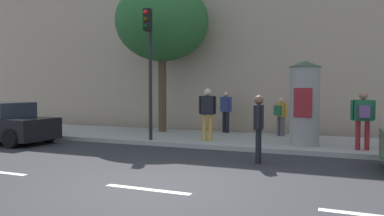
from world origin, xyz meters
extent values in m
plane|color=#2B2B2D|center=(0.00, 0.00, 0.00)|extent=(80.00, 80.00, 0.00)
cube|color=#9E9B93|center=(0.00, 7.00, 0.07)|extent=(36.00, 4.00, 0.15)
cube|color=silver|center=(0.00, 0.00, 0.00)|extent=(1.80, 0.16, 0.01)
cube|color=tan|center=(0.00, 12.00, 4.65)|extent=(36.00, 5.00, 9.29)
cylinder|color=black|center=(-2.89, 5.35, 2.04)|extent=(0.12, 0.12, 3.78)
cube|color=black|center=(-2.89, 5.17, 4.30)|extent=(0.24, 0.24, 0.75)
sphere|color=red|center=(-2.89, 5.04, 4.54)|extent=(0.16, 0.16, 0.16)
sphere|color=#3C2906|center=(-2.89, 5.04, 4.30)|extent=(0.16, 0.16, 0.16)
sphere|color=#07330F|center=(-2.89, 5.04, 4.06)|extent=(0.16, 0.16, 0.16)
cylinder|color=gray|center=(2.23, 6.11, 1.39)|extent=(0.92, 0.92, 2.48)
cone|color=#334C33|center=(2.23, 6.11, 2.73)|extent=(1.01, 1.01, 0.20)
cube|color=maroon|center=(2.23, 5.64, 1.51)|extent=(0.55, 0.02, 0.90)
cylinder|color=#4C3826|center=(-3.75, 7.92, 1.63)|extent=(0.33, 0.33, 2.96)
ellipsoid|color=#28602D|center=(-3.75, 7.92, 4.77)|extent=(3.89, 3.89, 3.31)
cylinder|color=black|center=(1.39, 3.29, 0.44)|extent=(0.14, 0.14, 0.89)
cylinder|color=black|center=(1.35, 3.52, 0.44)|extent=(0.14, 0.14, 0.89)
cube|color=black|center=(1.37, 3.41, 1.20)|extent=(0.31, 0.50, 0.63)
cylinder|color=black|center=(1.42, 3.13, 1.20)|extent=(0.09, 0.09, 0.60)
cylinder|color=black|center=(1.33, 3.68, 1.20)|extent=(0.09, 0.09, 0.60)
sphere|color=brown|center=(1.37, 3.41, 1.64)|extent=(0.24, 0.24, 0.24)
cylinder|color=#4C4C51|center=(1.05, 8.33, 0.52)|extent=(0.14, 0.14, 0.75)
cylinder|color=#4C4C51|center=(1.23, 8.22, 0.52)|extent=(0.14, 0.14, 0.75)
cube|color=#B78C33|center=(1.14, 8.27, 1.16)|extent=(0.48, 0.42, 0.53)
cylinder|color=#B78C33|center=(0.93, 8.41, 1.16)|extent=(0.09, 0.09, 0.50)
cylinder|color=#B78C33|center=(1.35, 8.14, 1.16)|extent=(0.09, 0.09, 0.50)
sphere|color=tan|center=(1.14, 8.27, 1.52)|extent=(0.20, 0.20, 0.20)
cube|color=#1E5938|center=(1.05, 8.12, 1.13)|extent=(0.32, 0.28, 0.36)
cylinder|color=black|center=(-1.26, 8.67, 0.58)|extent=(0.14, 0.14, 0.86)
cylinder|color=black|center=(-1.06, 8.52, 0.58)|extent=(0.14, 0.14, 0.86)
cube|color=navy|center=(-1.16, 8.60, 1.32)|extent=(0.54, 0.49, 0.61)
cylinder|color=navy|center=(-1.39, 8.77, 1.32)|extent=(0.09, 0.09, 0.58)
cylinder|color=navy|center=(-0.93, 8.42, 1.32)|extent=(0.09, 0.09, 0.58)
sphere|color=tan|center=(-1.16, 8.60, 1.74)|extent=(0.23, 0.23, 0.23)
cylinder|color=maroon|center=(3.78, 5.71, 0.58)|extent=(0.14, 0.14, 0.86)
cylinder|color=maroon|center=(4.02, 5.76, 0.58)|extent=(0.14, 0.14, 0.86)
cube|color=#1E5938|center=(3.90, 5.73, 1.31)|extent=(0.53, 0.32, 0.61)
cylinder|color=#1E5938|center=(3.61, 5.68, 1.31)|extent=(0.09, 0.09, 0.58)
cylinder|color=#1E5938|center=(4.19, 5.79, 1.31)|extent=(0.09, 0.09, 0.58)
sphere|color=#8C664C|center=(3.90, 5.73, 1.73)|extent=(0.23, 0.23, 0.23)
cube|color=#724C84|center=(3.93, 5.56, 1.28)|extent=(0.30, 0.21, 0.36)
cylinder|color=#B78C33|center=(-0.87, 5.94, 0.61)|extent=(0.14, 0.14, 0.91)
cylinder|color=#B78C33|center=(-1.07, 5.88, 0.61)|extent=(0.14, 0.14, 0.91)
cube|color=black|center=(-0.97, 5.91, 1.38)|extent=(0.47, 0.34, 0.64)
cylinder|color=black|center=(-0.72, 5.98, 1.38)|extent=(0.09, 0.09, 0.61)
cylinder|color=black|center=(-1.22, 5.85, 1.38)|extent=(0.09, 0.09, 0.61)
sphere|color=beige|center=(-0.97, 5.91, 1.83)|extent=(0.25, 0.25, 0.25)
cube|color=black|center=(-8.05, 3.61, 0.55)|extent=(4.10, 1.80, 0.74)
cylinder|color=black|center=(-6.64, 2.77, 0.32)|extent=(0.64, 0.23, 0.64)
cylinder|color=black|center=(-6.61, 4.39, 0.32)|extent=(0.64, 0.23, 0.64)
camera|label=1|loc=(3.51, -6.19, 1.89)|focal=35.12mm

